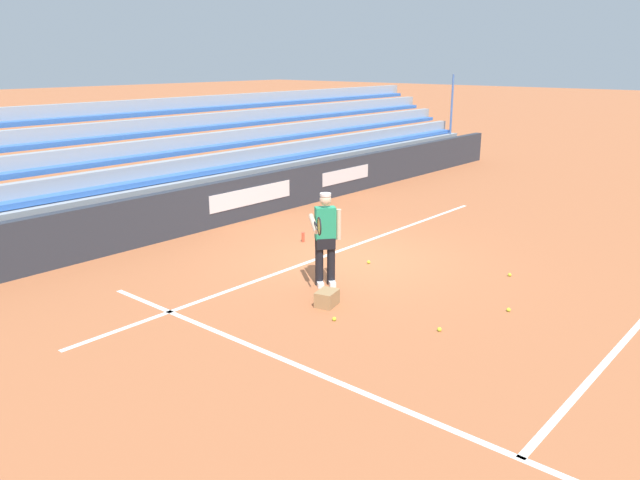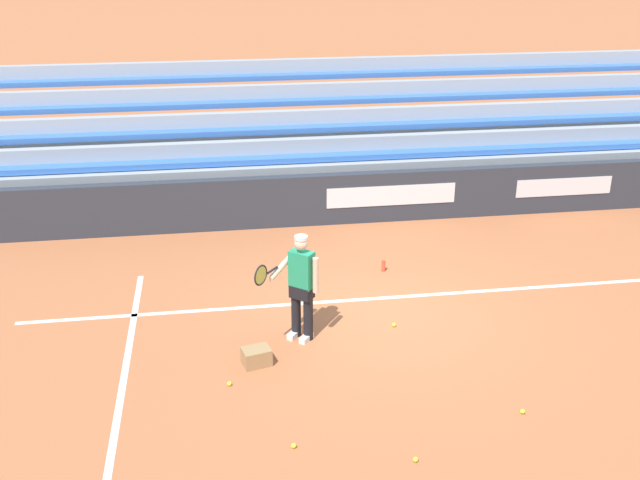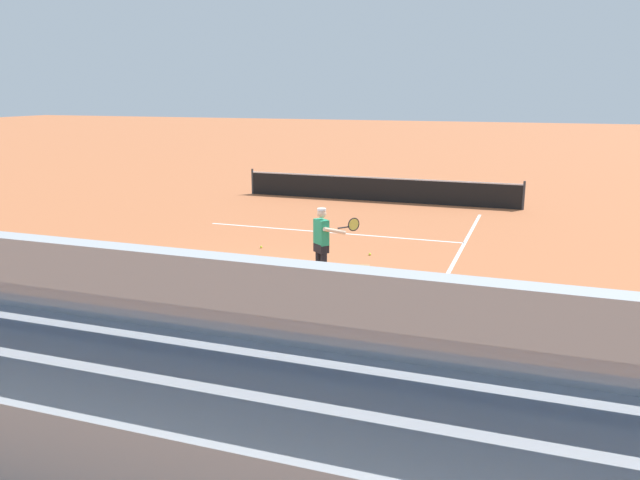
{
  "view_description": "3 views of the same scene",
  "coord_description": "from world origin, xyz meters",
  "px_view_note": "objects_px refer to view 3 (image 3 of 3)",
  "views": [
    {
      "loc": [
        9.71,
        7.55,
        4.01
      ],
      "look_at": [
        1.43,
        0.46,
        0.82
      ],
      "focal_mm": 35.0,
      "sensor_mm": 36.0,
      "label": 1
    },
    {
      "loc": [
        2.67,
        10.7,
        5.97
      ],
      "look_at": [
        1.11,
        0.17,
        1.45
      ],
      "focal_mm": 42.0,
      "sensor_mm": 36.0,
      "label": 2
    },
    {
      "loc": [
        6.03,
        -12.36,
        4.28
      ],
      "look_at": [
        1.32,
        0.87,
        0.91
      ],
      "focal_mm": 35.0,
      "sensor_mm": 36.0,
      "label": 3
    }
  ],
  "objects_px": {
    "tennis_ball_on_baseline": "(370,254)",
    "water_bottle": "(205,297)",
    "tennis_ball_toward_net": "(260,275)",
    "tennis_net": "(378,189)",
    "ball_box_cardboard": "(361,271)",
    "tennis_ball_far_left": "(383,271)",
    "tennis_ball_near_player": "(325,246)",
    "tennis_player": "(322,244)",
    "tennis_ball_midcourt": "(261,247)"
  },
  "relations": [
    {
      "from": "tennis_ball_on_baseline",
      "to": "water_bottle",
      "type": "height_order",
      "value": "water_bottle"
    },
    {
      "from": "tennis_ball_midcourt",
      "to": "tennis_ball_toward_net",
      "type": "xyz_separation_m",
      "value": [
        1.13,
        -2.5,
        0.0
      ]
    },
    {
      "from": "tennis_ball_near_player",
      "to": "tennis_ball_on_baseline",
      "type": "height_order",
      "value": "same"
    },
    {
      "from": "tennis_ball_midcourt",
      "to": "tennis_net",
      "type": "relative_size",
      "value": 0.01
    },
    {
      "from": "ball_box_cardboard",
      "to": "tennis_ball_near_player",
      "type": "height_order",
      "value": "ball_box_cardboard"
    },
    {
      "from": "tennis_player",
      "to": "tennis_ball_midcourt",
      "type": "xyz_separation_m",
      "value": [
        -2.65,
        2.38,
        -0.86
      ]
    },
    {
      "from": "tennis_ball_toward_net",
      "to": "tennis_ball_midcourt",
      "type": "bearing_deg",
      "value": 114.35
    },
    {
      "from": "ball_box_cardboard",
      "to": "tennis_ball_toward_net",
      "type": "bearing_deg",
      "value": -160.77
    },
    {
      "from": "tennis_player",
      "to": "tennis_ball_on_baseline",
      "type": "relative_size",
      "value": 25.98
    },
    {
      "from": "water_bottle",
      "to": "tennis_ball_toward_net",
      "type": "bearing_deg",
      "value": 81.87
    },
    {
      "from": "tennis_player",
      "to": "water_bottle",
      "type": "bearing_deg",
      "value": -129.75
    },
    {
      "from": "tennis_ball_toward_net",
      "to": "tennis_net",
      "type": "relative_size",
      "value": 0.01
    },
    {
      "from": "water_bottle",
      "to": "tennis_ball_midcourt",
      "type": "bearing_deg",
      "value": 100.42
    },
    {
      "from": "water_bottle",
      "to": "tennis_net",
      "type": "height_order",
      "value": "tennis_net"
    },
    {
      "from": "tennis_net",
      "to": "tennis_ball_near_player",
      "type": "bearing_deg",
      "value": -86.52
    },
    {
      "from": "tennis_ball_midcourt",
      "to": "water_bottle",
      "type": "xyz_separation_m",
      "value": [
        0.84,
        -4.56,
        0.08
      ]
    },
    {
      "from": "tennis_ball_far_left",
      "to": "tennis_ball_midcourt",
      "type": "relative_size",
      "value": 1.0
    },
    {
      "from": "tennis_ball_far_left",
      "to": "tennis_ball_toward_net",
      "type": "distance_m",
      "value": 2.97
    },
    {
      "from": "tennis_ball_near_player",
      "to": "tennis_ball_far_left",
      "type": "relative_size",
      "value": 1.0
    },
    {
      "from": "ball_box_cardboard",
      "to": "tennis_ball_on_baseline",
      "type": "relative_size",
      "value": 6.06
    },
    {
      "from": "tennis_net",
      "to": "tennis_ball_far_left",
      "type": "bearing_deg",
      "value": -74.85
    },
    {
      "from": "ball_box_cardboard",
      "to": "tennis_ball_on_baseline",
      "type": "bearing_deg",
      "value": 99.27
    },
    {
      "from": "tennis_player",
      "to": "tennis_ball_midcourt",
      "type": "distance_m",
      "value": 3.66
    },
    {
      "from": "ball_box_cardboard",
      "to": "tennis_ball_far_left",
      "type": "bearing_deg",
      "value": 50.19
    },
    {
      "from": "ball_box_cardboard",
      "to": "tennis_ball_midcourt",
      "type": "relative_size",
      "value": 6.06
    },
    {
      "from": "tennis_player",
      "to": "water_bottle",
      "type": "height_order",
      "value": "tennis_player"
    },
    {
      "from": "ball_box_cardboard",
      "to": "tennis_player",
      "type": "bearing_deg",
      "value": -138.04
    },
    {
      "from": "tennis_player",
      "to": "tennis_ball_toward_net",
      "type": "xyz_separation_m",
      "value": [
        -1.52,
        -0.12,
        -0.86
      ]
    },
    {
      "from": "tennis_ball_far_left",
      "to": "tennis_ball_midcourt",
      "type": "xyz_separation_m",
      "value": [
        -3.81,
        1.22,
        0.0
      ]
    },
    {
      "from": "tennis_player",
      "to": "tennis_ball_midcourt",
      "type": "height_order",
      "value": "tennis_player"
    },
    {
      "from": "tennis_ball_near_player",
      "to": "tennis_ball_midcourt",
      "type": "height_order",
      "value": "same"
    },
    {
      "from": "tennis_ball_near_player",
      "to": "tennis_ball_midcourt",
      "type": "relative_size",
      "value": 1.0
    },
    {
      "from": "tennis_player",
      "to": "tennis_ball_far_left",
      "type": "bearing_deg",
      "value": 45.21
    },
    {
      "from": "tennis_ball_near_player",
      "to": "tennis_ball_midcourt",
      "type": "xyz_separation_m",
      "value": [
        -1.65,
        -0.72,
        0.0
      ]
    },
    {
      "from": "ball_box_cardboard",
      "to": "tennis_ball_on_baseline",
      "type": "height_order",
      "value": "ball_box_cardboard"
    },
    {
      "from": "tennis_ball_far_left",
      "to": "tennis_ball_toward_net",
      "type": "relative_size",
      "value": 1.0
    },
    {
      "from": "ball_box_cardboard",
      "to": "tennis_ball_far_left",
      "type": "distance_m",
      "value": 0.66
    },
    {
      "from": "tennis_ball_midcourt",
      "to": "ball_box_cardboard",
      "type": "bearing_deg",
      "value": -26.83
    },
    {
      "from": "ball_box_cardboard",
      "to": "tennis_ball_far_left",
      "type": "height_order",
      "value": "ball_box_cardboard"
    },
    {
      "from": "tennis_ball_toward_net",
      "to": "water_bottle",
      "type": "bearing_deg",
      "value": -98.13
    },
    {
      "from": "tennis_ball_toward_net",
      "to": "ball_box_cardboard",
      "type": "bearing_deg",
      "value": 19.23
    },
    {
      "from": "tennis_player",
      "to": "tennis_ball_near_player",
      "type": "relative_size",
      "value": 25.98
    },
    {
      "from": "tennis_ball_toward_net",
      "to": "water_bottle",
      "type": "height_order",
      "value": "water_bottle"
    },
    {
      "from": "tennis_ball_on_baseline",
      "to": "tennis_ball_toward_net",
      "type": "distance_m",
      "value": 3.37
    },
    {
      "from": "tennis_ball_near_player",
      "to": "tennis_player",
      "type": "bearing_deg",
      "value": -72.14
    },
    {
      "from": "tennis_ball_near_player",
      "to": "tennis_ball_on_baseline",
      "type": "bearing_deg",
      "value": -18.34
    },
    {
      "from": "tennis_ball_on_baseline",
      "to": "water_bottle",
      "type": "distance_m",
      "value": 5.3
    },
    {
      "from": "tennis_ball_near_player",
      "to": "tennis_net",
      "type": "height_order",
      "value": "tennis_net"
    },
    {
      "from": "tennis_ball_far_left",
      "to": "tennis_ball_on_baseline",
      "type": "height_order",
      "value": "same"
    },
    {
      "from": "tennis_ball_midcourt",
      "to": "tennis_ball_toward_net",
      "type": "bearing_deg",
      "value": -65.65
    }
  ]
}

